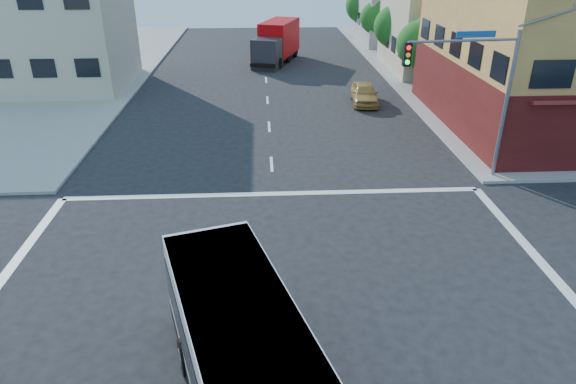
{
  "coord_description": "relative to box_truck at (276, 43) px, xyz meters",
  "views": [
    {
      "loc": [
        -0.48,
        -11.61,
        10.43
      ],
      "look_at": [
        0.44,
        5.43,
        2.08
      ],
      "focal_mm": 32.0,
      "sensor_mm": 36.0,
      "label": 1
    }
  ],
  "objects": [
    {
      "name": "ground",
      "position": [
        -1.11,
        -37.96,
        -1.79
      ],
      "size": [
        120.0,
        120.0,
        0.0
      ],
      "primitive_type": "plane",
      "color": "black",
      "rests_on": "ground"
    },
    {
      "name": "building_east_near",
      "position": [
        15.87,
        -3.98,
        2.71
      ],
      "size": [
        12.06,
        10.06,
        9.0
      ],
      "color": "#C3B295",
      "rests_on": "ground"
    },
    {
      "name": "building_west",
      "position": [
        -18.13,
        -7.98,
        2.21
      ],
      "size": [
        12.06,
        10.06,
        8.0
      ],
      "color": "#BCB69C",
      "rests_on": "ground"
    },
    {
      "name": "signal_mast_ne",
      "position": [
        7.97,
        -27.34,
        3.19
      ],
      "size": [
        7.91,
        1.13,
        8.07
      ],
      "color": "slate",
      "rests_on": "ground"
    },
    {
      "name": "street_tree_a",
      "position": [
        10.79,
        -10.03,
        1.8
      ],
      "size": [
        3.6,
        3.6,
        5.53
      ],
      "color": "#3A2815",
      "rests_on": "ground"
    },
    {
      "name": "street_tree_b",
      "position": [
        10.79,
        -2.03,
        1.96
      ],
      "size": [
        3.8,
        3.8,
        5.79
      ],
      "color": "#3A2815",
      "rests_on": "ground"
    },
    {
      "name": "street_tree_c",
      "position": [
        10.79,
        5.97,
        1.67
      ],
      "size": [
        3.4,
        3.4,
        5.29
      ],
      "color": "#3A2815",
      "rests_on": "ground"
    },
    {
      "name": "street_tree_d",
      "position": [
        10.79,
        13.97,
        2.09
      ],
      "size": [
        4.0,
        4.0,
        6.03
      ],
      "color": "#3A2815",
      "rests_on": "ground"
    },
    {
      "name": "box_truck",
      "position": [
        0.0,
        0.0,
        0.0
      ],
      "size": [
        4.91,
        8.54,
        3.7
      ],
      "rotation": [
        0.0,
        0.0,
        -0.33
      ],
      "color": "#25252A",
      "rests_on": "ground"
    },
    {
      "name": "parked_car",
      "position": [
        5.76,
        -14.18,
        -1.06
      ],
      "size": [
        2.07,
        4.41,
        1.46
      ],
      "primitive_type": "imported",
      "rotation": [
        0.0,
        0.0,
        -0.08
      ],
      "color": "#B68D43",
      "rests_on": "ground"
    }
  ]
}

